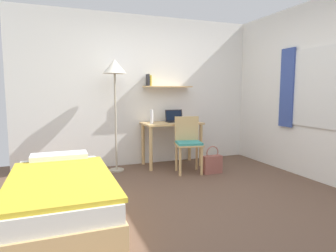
{
  "coord_description": "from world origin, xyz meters",
  "views": [
    {
      "loc": [
        -1.5,
        -3.03,
        1.3
      ],
      "look_at": [
        -0.15,
        0.51,
        0.85
      ],
      "focal_mm": 31.44,
      "sensor_mm": 36.0,
      "label": 1
    }
  ],
  "objects_px": {
    "standing_lamp": "(115,74)",
    "laptop": "(175,119)",
    "desk": "(172,131)",
    "book_stack": "(188,120)",
    "bed": "(61,197)",
    "desk_chair": "(188,141)",
    "water_bottle": "(152,117)",
    "handbag": "(212,164)"
  },
  "relations": [
    {
      "from": "standing_lamp",
      "to": "laptop",
      "type": "xyz_separation_m",
      "value": [
        1.07,
        0.11,
        -0.76
      ]
    },
    {
      "from": "desk",
      "to": "book_stack",
      "type": "height_order",
      "value": "book_stack"
    },
    {
      "from": "bed",
      "to": "desk_chair",
      "type": "xyz_separation_m",
      "value": [
        1.94,
        1.17,
        0.26
      ]
    },
    {
      "from": "desk",
      "to": "laptop",
      "type": "distance_m",
      "value": 0.24
    },
    {
      "from": "laptop",
      "to": "desk_chair",
      "type": "bearing_deg",
      "value": -90.74
    },
    {
      "from": "bed",
      "to": "book_stack",
      "type": "distance_m",
      "value": 2.81
    },
    {
      "from": "book_stack",
      "to": "standing_lamp",
      "type": "bearing_deg",
      "value": -178.63
    },
    {
      "from": "water_bottle",
      "to": "book_stack",
      "type": "bearing_deg",
      "value": 5.35
    },
    {
      "from": "desk_chair",
      "to": "book_stack",
      "type": "xyz_separation_m",
      "value": [
        0.24,
        0.51,
        0.28
      ]
    },
    {
      "from": "desk_chair",
      "to": "handbag",
      "type": "height_order",
      "value": "desk_chair"
    },
    {
      "from": "desk",
      "to": "handbag",
      "type": "relative_size",
      "value": 2.29
    },
    {
      "from": "desk",
      "to": "handbag",
      "type": "bearing_deg",
      "value": -60.02
    },
    {
      "from": "book_stack",
      "to": "water_bottle",
      "type": "bearing_deg",
      "value": -174.65
    },
    {
      "from": "desk",
      "to": "desk_chair",
      "type": "distance_m",
      "value": 0.52
    },
    {
      "from": "desk_chair",
      "to": "laptop",
      "type": "distance_m",
      "value": 0.66
    },
    {
      "from": "standing_lamp",
      "to": "desk",
      "type": "bearing_deg",
      "value": 1.55
    },
    {
      "from": "standing_lamp",
      "to": "laptop",
      "type": "height_order",
      "value": "standing_lamp"
    },
    {
      "from": "handbag",
      "to": "desk_chair",
      "type": "bearing_deg",
      "value": 147.19
    },
    {
      "from": "laptop",
      "to": "handbag",
      "type": "xyz_separation_m",
      "value": [
        0.32,
        -0.79,
        -0.66
      ]
    },
    {
      "from": "bed",
      "to": "desk",
      "type": "height_order",
      "value": "desk"
    },
    {
      "from": "bed",
      "to": "laptop",
      "type": "xyz_separation_m",
      "value": [
        1.95,
        1.76,
        0.57
      ]
    },
    {
      "from": "desk_chair",
      "to": "water_bottle",
      "type": "xyz_separation_m",
      "value": [
        -0.47,
        0.44,
        0.37
      ]
    },
    {
      "from": "bed",
      "to": "water_bottle",
      "type": "distance_m",
      "value": 2.27
    },
    {
      "from": "desk",
      "to": "laptop",
      "type": "relative_size",
      "value": 3.05
    },
    {
      "from": "desk_chair",
      "to": "handbag",
      "type": "relative_size",
      "value": 2.03
    },
    {
      "from": "laptop",
      "to": "water_bottle",
      "type": "bearing_deg",
      "value": -163.46
    },
    {
      "from": "book_stack",
      "to": "desk_chair",
      "type": "bearing_deg",
      "value": -115.24
    },
    {
      "from": "desk",
      "to": "desk_chair",
      "type": "relative_size",
      "value": 1.13
    },
    {
      "from": "standing_lamp",
      "to": "water_bottle",
      "type": "height_order",
      "value": "standing_lamp"
    },
    {
      "from": "desk",
      "to": "standing_lamp",
      "type": "height_order",
      "value": "standing_lamp"
    },
    {
      "from": "desk",
      "to": "laptop",
      "type": "xyz_separation_m",
      "value": [
        0.09,
        0.08,
        0.2
      ]
    },
    {
      "from": "desk_chair",
      "to": "standing_lamp",
      "type": "relative_size",
      "value": 0.5
    },
    {
      "from": "desk",
      "to": "standing_lamp",
      "type": "distance_m",
      "value": 1.38
    },
    {
      "from": "desk",
      "to": "laptop",
      "type": "bearing_deg",
      "value": 40.88
    },
    {
      "from": "bed",
      "to": "water_bottle",
      "type": "xyz_separation_m",
      "value": [
        1.47,
        1.61,
        0.64
      ]
    },
    {
      "from": "standing_lamp",
      "to": "water_bottle",
      "type": "bearing_deg",
      "value": -3.41
    },
    {
      "from": "desk_chair",
      "to": "book_stack",
      "type": "bearing_deg",
      "value": 64.76
    },
    {
      "from": "water_bottle",
      "to": "book_stack",
      "type": "height_order",
      "value": "water_bottle"
    },
    {
      "from": "standing_lamp",
      "to": "handbag",
      "type": "bearing_deg",
      "value": -26.27
    },
    {
      "from": "desk_chair",
      "to": "water_bottle",
      "type": "bearing_deg",
      "value": 136.88
    },
    {
      "from": "desk_chair",
      "to": "laptop",
      "type": "xyz_separation_m",
      "value": [
        0.01,
        0.58,
        0.31
      ]
    },
    {
      "from": "bed",
      "to": "desk",
      "type": "xyz_separation_m",
      "value": [
        1.86,
        1.68,
        0.37
      ]
    }
  ]
}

